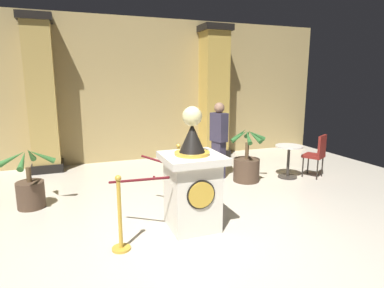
{
  "coord_description": "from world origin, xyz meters",
  "views": [
    {
      "loc": [
        -1.57,
        -3.87,
        2.15
      ],
      "look_at": [
        -0.0,
        0.29,
        1.26
      ],
      "focal_mm": 30.17,
      "sensor_mm": 36.0,
      "label": 1
    }
  ],
  "objects": [
    {
      "name": "cafe_chair_red",
      "position": [
        3.45,
        1.63,
        0.57
      ],
      "size": [
        0.55,
        0.55,
        0.96
      ],
      "color": "black",
      "rests_on": "ground_plane"
    },
    {
      "name": "column_left",
      "position": [
        -2.17,
        4.35,
        1.77
      ],
      "size": [
        0.72,
        0.72,
        3.56
      ],
      "color": "black",
      "rests_on": "ground_plane"
    },
    {
      "name": "bystander_guest",
      "position": [
        1.41,
        2.38,
        0.88
      ],
      "size": [
        0.32,
        0.41,
        1.66
      ],
      "color": "#383347",
      "rests_on": "ground_plane"
    },
    {
      "name": "column_right",
      "position": [
        2.17,
        4.35,
        1.77
      ],
      "size": [
        0.79,
        0.79,
        3.56
      ],
      "color": "black",
      "rests_on": "ground_plane"
    },
    {
      "name": "potted_palm_left",
      "position": [
        -2.3,
        1.95,
        0.34
      ],
      "size": [
        0.88,
        0.87,
        1.05
      ],
      "color": "#4C3828",
      "rests_on": "ground_plane"
    },
    {
      "name": "potted_palm_right",
      "position": [
        1.87,
        1.94,
        0.35
      ],
      "size": [
        0.8,
        0.75,
        1.17
      ],
      "color": "#4C3828",
      "rests_on": "ground_plane"
    },
    {
      "name": "ground_plane",
      "position": [
        0.0,
        0.0,
        0.0
      ],
      "size": [
        11.16,
        11.16,
        0.0
      ],
      "primitive_type": "plane",
      "color": "beige"
    },
    {
      "name": "cafe_table",
      "position": [
        2.86,
        1.84,
        0.46
      ],
      "size": [
        0.59,
        0.59,
        0.73
      ],
      "color": "#332D28",
      "rests_on": "ground_plane"
    },
    {
      "name": "stanchion_near",
      "position": [
        0.17,
        1.42,
        0.36
      ],
      "size": [
        0.24,
        0.24,
        1.04
      ],
      "color": "gold",
      "rests_on": "ground_plane"
    },
    {
      "name": "pedestal_clock",
      "position": [
        -0.0,
        0.28,
        0.69
      ],
      "size": [
        0.84,
        0.84,
        1.79
      ],
      "color": "silver",
      "rests_on": "ground_plane"
    },
    {
      "name": "stanchion_far",
      "position": [
        -1.08,
        0.0,
        0.35
      ],
      "size": [
        0.24,
        0.24,
        1.0
      ],
      "color": "gold",
      "rests_on": "ground_plane"
    },
    {
      "name": "back_wall",
      "position": [
        0.0,
        4.74,
        1.86
      ],
      "size": [
        11.16,
        0.16,
        3.71
      ],
      "primitive_type": "cube",
      "color": "tan",
      "rests_on": "ground_plane"
    },
    {
      "name": "velvet_rope",
      "position": [
        -0.46,
        0.71,
        0.79
      ],
      "size": [
        1.36,
        1.36,
        0.22
      ],
      "color": "#591419"
    }
  ]
}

